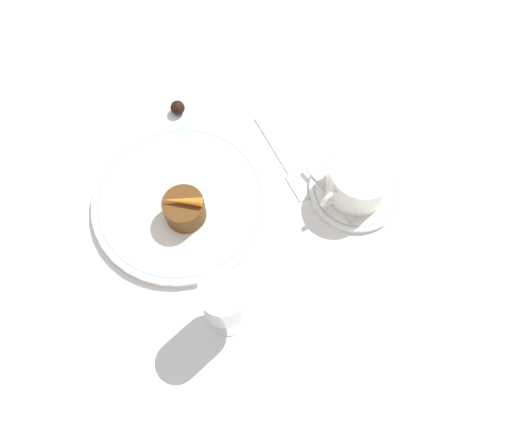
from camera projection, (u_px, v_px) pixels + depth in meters
The scene contains 10 objects.
ground_plane at pixel (204, 215), 0.77m from camera, with size 3.00×3.00×0.00m, color white.
dinner_plate at pixel (181, 201), 0.77m from camera, with size 0.27×0.27×0.01m.
saucer at pixel (355, 189), 0.78m from camera, with size 0.15×0.15×0.01m.
coffee_cup at pixel (359, 179), 0.75m from camera, with size 0.12×0.10×0.06m.
spoon at pixel (335, 200), 0.77m from camera, with size 0.02×0.12×0.00m.
wine_glass at pixel (225, 300), 0.63m from camera, with size 0.06×0.06×0.13m.
fork at pixel (287, 167), 0.80m from camera, with size 0.04×0.17×0.01m.
dessert_cake at pixel (184, 209), 0.74m from camera, with size 0.06×0.06×0.04m.
carrot_garnish at pixel (182, 201), 0.71m from camera, with size 0.05×0.05×0.01m.
chocolate_truffle at pixel (178, 108), 0.84m from camera, with size 0.02×0.02×0.02m.
Camera 1 is at (0.12, 0.30, 0.71)m, focal length 35.00 mm.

